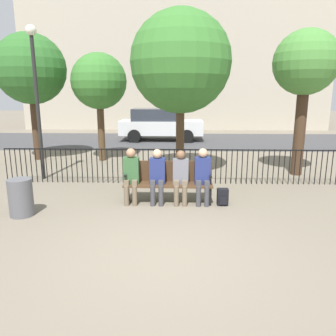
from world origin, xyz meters
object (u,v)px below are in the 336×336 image
seated_person_3 (203,174)px  parked_car_0 (160,124)px  backpack (223,197)px  trash_bin (21,197)px  tree_3 (181,63)px  seated_person_1 (157,174)px  tree_1 (99,82)px  tree_2 (31,70)px  park_bench (168,180)px  seated_person_0 (131,173)px  tree_0 (306,65)px  lamp_post (35,82)px  seated_person_2 (181,175)px

seated_person_3 → parked_car_0: size_ratio=0.30×
backpack → trash_bin: trash_bin is taller
backpack → tree_3: (-0.93, 2.74, 3.06)m
seated_person_1 → tree_1: tree_1 is taller
seated_person_3 → tree_3: bearing=100.2°
seated_person_1 → tree_2: bearing=134.5°
park_bench → seated_person_0: seated_person_0 is taller
seated_person_0 → trash_bin: (-2.10, -0.83, -0.31)m
seated_person_0 → tree_0: 5.91m
seated_person_3 → lamp_post: 5.25m
seated_person_3 → park_bench: bearing=170.4°
seated_person_3 → trash_bin: bearing=-167.3°
park_bench → tree_0: tree_0 is taller
park_bench → seated_person_3: bearing=-9.6°
seated_person_2 → lamp_post: lamp_post is taller
seated_person_2 → trash_bin: 3.31m
seated_person_3 → seated_person_2: bearing=-179.7°
park_bench → seated_person_2: seated_person_2 is taller
park_bench → tree_3: bearing=83.8°
seated_person_2 → tree_0: size_ratio=0.29×
seated_person_1 → park_bench: bearing=28.8°
tree_0 → seated_person_3: bearing=-137.6°
lamp_post → seated_person_2: bearing=-27.6°
tree_0 → seated_person_0: bearing=-148.9°
tree_3 → parked_car_0: 7.68m
park_bench → seated_person_2: bearing=-25.2°
seated_person_2 → lamp_post: (-3.92, 2.05, 2.03)m
backpack → tree_3: size_ratio=0.08×
tree_0 → tree_1: bearing=163.1°
seated_person_2 → seated_person_3: size_ratio=0.96×
seated_person_0 → seated_person_2: seated_person_0 is taller
park_bench → seated_person_0: bearing=-171.0°
seated_person_0 → seated_person_1: size_ratio=1.01×
seated_person_0 → seated_person_1: 0.57m
seated_person_1 → seated_person_2: 0.51m
backpack → parked_car_0: parked_car_0 is taller
trash_bin → tree_0: bearing=28.2°
seated_person_1 → backpack: bearing=-3.0°
tree_1 → lamp_post: size_ratio=0.91×
tree_1 → parked_car_0: bearing=70.8°
backpack → tree_2: (-6.15, 4.88, 3.01)m
park_bench → tree_3: 3.74m
park_bench → parked_car_0: bearing=94.3°
tree_3 → backpack: bearing=-71.3°
park_bench → seated_person_1: bearing=-151.2°
seated_person_0 → trash_bin: 2.28m
tree_3 → parked_car_0: bearing=98.0°
tree_0 → park_bench: bearing=-145.1°
seated_person_0 → parked_car_0: size_ratio=0.30×
park_bench → seated_person_0: (-0.81, -0.13, 0.19)m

